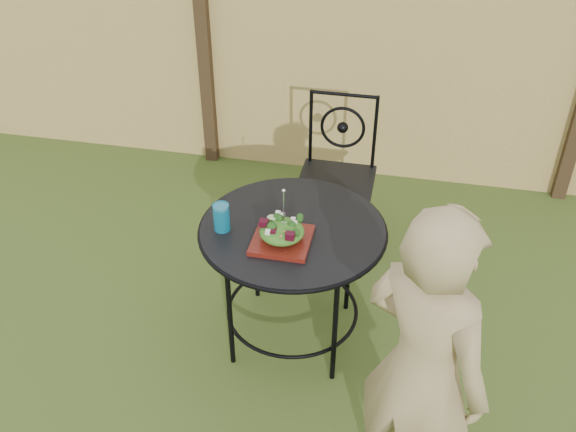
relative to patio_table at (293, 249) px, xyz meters
The scene contains 9 objects.
ground 0.78m from the patio_table, 53.73° to the right, with size 60.00×60.00×0.00m, color #2B4315.
fence 1.84m from the patio_table, 80.33° to the left, with size 8.00×0.12×1.90m.
patio_table is the anchor object (origin of this frame).
patio_chair 0.94m from the patio_table, 84.29° to the left, with size 0.46×0.46×0.95m.
diner 1.05m from the patio_table, 51.35° to the right, with size 0.54×0.36×1.49m, color tan.
salad_plate 0.20m from the patio_table, 101.40° to the right, with size 0.27×0.27×0.02m, color #470C0A.
salad 0.24m from the patio_table, 101.40° to the right, with size 0.21×0.21×0.08m, color #235614.
fork 0.36m from the patio_table, 97.03° to the right, with size 0.01×0.01×0.18m, color silver.
drinking_glass 0.40m from the patio_table, 165.38° to the right, with size 0.08×0.08×0.14m, color #0C6B8E.
Camera 1 is at (0.19, -2.03, 2.57)m, focal length 40.00 mm.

